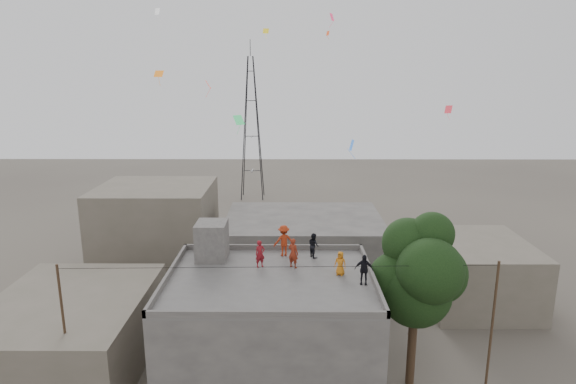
% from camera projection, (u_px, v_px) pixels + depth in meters
% --- Properties ---
extents(main_building, '(10.00, 8.00, 6.10)m').
position_uv_depth(main_building, '(271.00, 335.00, 23.94)').
color(main_building, '#4B4946').
rests_on(main_building, ground).
extents(parapet, '(10.00, 8.00, 0.30)m').
position_uv_depth(parapet, '(270.00, 275.00, 23.19)').
color(parapet, '#4B4946').
rests_on(parapet, main_building).
extents(stair_head_box, '(1.60, 1.80, 2.00)m').
position_uv_depth(stair_head_box, '(212.00, 241.00, 25.53)').
color(stair_head_box, '#4B4946').
rests_on(stair_head_box, main_building).
extents(neighbor_west, '(8.00, 10.00, 4.00)m').
position_uv_depth(neighbor_west, '(71.00, 333.00, 26.19)').
color(neighbor_west, '#5F594B').
rests_on(neighbor_west, ground).
extents(neighbor_north, '(12.00, 9.00, 5.00)m').
position_uv_depth(neighbor_north, '(303.00, 248.00, 37.67)').
color(neighbor_north, '#4B4946').
rests_on(neighbor_north, ground).
extents(neighbor_northwest, '(9.00, 8.00, 7.00)m').
position_uv_depth(neighbor_northwest, '(157.00, 228.00, 39.44)').
color(neighbor_northwest, '#5F594B').
rests_on(neighbor_northwest, ground).
extents(neighbor_east, '(7.00, 8.00, 4.40)m').
position_uv_depth(neighbor_east, '(475.00, 272.00, 33.79)').
color(neighbor_east, '#5F594B').
rests_on(neighbor_east, ground).
extents(tree, '(4.90, 4.60, 9.10)m').
position_uv_depth(tree, '(419.00, 274.00, 23.77)').
color(tree, black).
rests_on(tree, ground).
extents(utility_line, '(20.12, 0.62, 7.40)m').
position_uv_depth(utility_line, '(280.00, 334.00, 22.54)').
color(utility_line, black).
rests_on(utility_line, ground).
extents(transmission_tower, '(2.97, 2.97, 20.01)m').
position_uv_depth(transmission_tower, '(252.00, 129.00, 61.43)').
color(transmission_tower, black).
rests_on(transmission_tower, ground).
extents(person_red_adult, '(0.68, 0.61, 1.55)m').
position_uv_depth(person_red_adult, '(293.00, 253.00, 24.37)').
color(person_red_adult, maroon).
rests_on(person_red_adult, main_building).
extents(person_orange_child, '(0.69, 0.59, 1.20)m').
position_uv_depth(person_orange_child, '(340.00, 263.00, 23.49)').
color(person_orange_child, orange).
rests_on(person_orange_child, main_building).
extents(person_dark_child, '(0.74, 0.81, 1.33)m').
position_uv_depth(person_dark_child, '(314.00, 245.00, 25.81)').
color(person_dark_child, black).
rests_on(person_dark_child, main_building).
extents(person_dark_adult, '(0.89, 0.48, 1.45)m').
position_uv_depth(person_dark_adult, '(364.00, 269.00, 22.42)').
color(person_dark_adult, black).
rests_on(person_dark_adult, main_building).
extents(person_orange_adult, '(1.24, 0.92, 1.71)m').
position_uv_depth(person_orange_adult, '(284.00, 241.00, 25.97)').
color(person_orange_adult, '#9D2C12').
rests_on(person_orange_adult, main_building).
extents(person_red_child, '(0.61, 0.53, 1.40)m').
position_uv_depth(person_red_child, '(260.00, 254.00, 24.44)').
color(person_red_child, maroon).
rests_on(person_red_child, main_building).
extents(kites, '(18.85, 15.16, 10.83)m').
position_uv_depth(kites, '(285.00, 64.00, 28.10)').
color(kites, '#FF2B1A').
rests_on(kites, ground).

